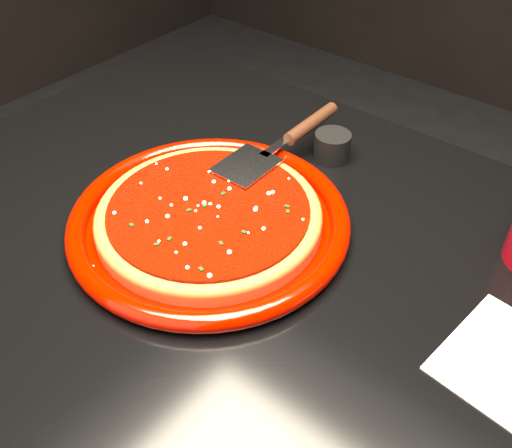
{
  "coord_description": "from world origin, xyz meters",
  "views": [
    {
      "loc": [
        0.33,
        -0.45,
        1.29
      ],
      "look_at": [
        -0.04,
        0.01,
        0.77
      ],
      "focal_mm": 40.0,
      "sensor_mm": 36.0,
      "label": 1
    }
  ],
  "objects_px": {
    "plate": "(209,220)",
    "ramekin": "(332,146)",
    "table": "(271,403)",
    "pizza_server": "(283,141)"
  },
  "relations": [
    {
      "from": "plate",
      "to": "table",
      "type": "bearing_deg",
      "value": 11.14
    },
    {
      "from": "table",
      "to": "pizza_server",
      "type": "distance_m",
      "value": 0.47
    },
    {
      "from": "plate",
      "to": "ramekin",
      "type": "xyz_separation_m",
      "value": [
        0.04,
        0.25,
        0.01
      ]
    },
    {
      "from": "ramekin",
      "to": "pizza_server",
      "type": "bearing_deg",
      "value": -124.04
    },
    {
      "from": "plate",
      "to": "ramekin",
      "type": "relative_size",
      "value": 6.69
    },
    {
      "from": "table",
      "to": "ramekin",
      "type": "distance_m",
      "value": 0.47
    },
    {
      "from": "table",
      "to": "ramekin",
      "type": "relative_size",
      "value": 20.35
    },
    {
      "from": "pizza_server",
      "to": "table",
      "type": "bearing_deg",
      "value": -55.78
    },
    {
      "from": "table",
      "to": "pizza_server",
      "type": "height_order",
      "value": "pizza_server"
    },
    {
      "from": "plate",
      "to": "pizza_server",
      "type": "distance_m",
      "value": 0.19
    }
  ]
}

